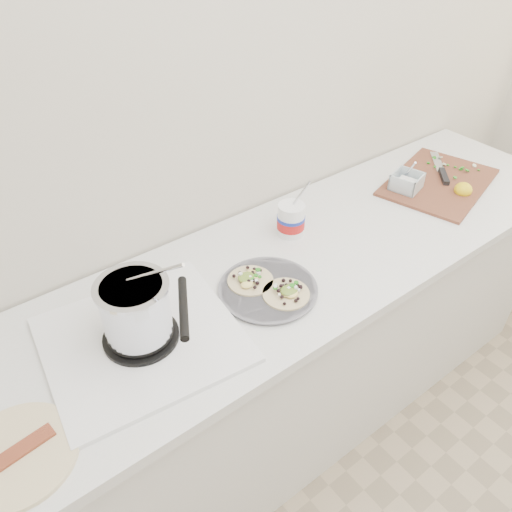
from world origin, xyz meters
TOP-DOWN VIEW (x-y plane):
  - counter at (0.00, 1.43)m, footprint 2.44×0.66m
  - stove at (-0.61, 1.39)m, footprint 0.55×0.52m
  - taco_plate at (-0.21, 1.34)m, footprint 0.31×0.31m
  - tub at (0.05, 1.53)m, footprint 0.10×0.10m
  - cutboard at (0.74, 1.44)m, footprint 0.57×0.47m
  - bacon_plate at (-0.98, 1.25)m, footprint 0.27×0.27m

SIDE VIEW (x-z plane):
  - counter at x=0.00m, z-range 0.00..0.90m
  - bacon_plate at x=-0.98m, z-range 0.90..0.92m
  - taco_plate at x=-0.21m, z-range 0.90..0.94m
  - cutboard at x=0.74m, z-range 0.88..0.96m
  - tub at x=0.05m, z-range 0.86..1.08m
  - stove at x=-0.61m, z-range 0.86..1.10m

